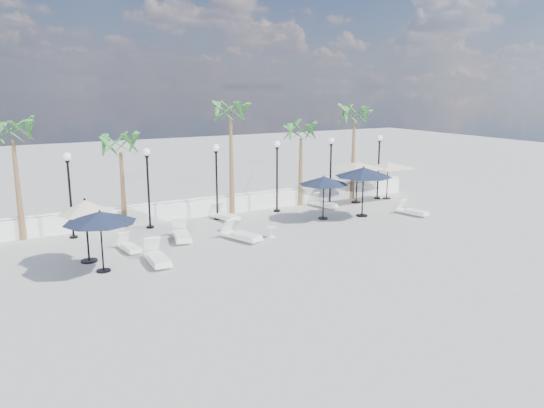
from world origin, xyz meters
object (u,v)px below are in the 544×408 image
lounger_3 (241,234)px  parasol_cream_sq_a (388,162)px  lounger_6 (412,211)px  lounger_4 (224,215)px  parasol_cream_small (85,208)px  parasol_navy_right (324,181)px  parasol_cream_sq_b (357,162)px  lounger_5 (323,203)px  lounger_2 (181,234)px  parasol_navy_left (100,217)px  parasol_navy_mid (364,172)px  lounger_0 (129,246)px  lounger_1 (157,257)px

lounger_3 → parasol_cream_sq_a: bearing=-2.3°
lounger_6 → parasol_cream_sq_a: size_ratio=0.38×
lounger_4 → parasol_cream_small: size_ratio=0.81×
lounger_3 → lounger_4: lounger_3 is taller
parasol_navy_right → parasol_cream_sq_a: parasol_cream_sq_a is taller
parasol_navy_right → parasol_cream_sq_b: size_ratio=0.49×
lounger_4 → lounger_5: lounger_4 is taller
lounger_6 → parasol_cream_small: (-16.38, 0.38, 1.92)m
parasol_navy_right → lounger_2: bearing=-179.4°
lounger_2 → parasol_navy_left: bearing=-134.0°
parasol_navy_left → lounger_6: bearing=3.6°
lounger_4 → parasol_cream_sq_a: bearing=-14.2°
lounger_5 → parasol_navy_right: size_ratio=0.75×
lounger_2 → lounger_6: lounger_2 is taller
lounger_2 → lounger_5: lounger_2 is taller
lounger_2 → lounger_3: (2.29, -1.33, -0.00)m
parasol_navy_mid → parasol_cream_small: bearing=-177.1°
lounger_0 → parasol_cream_sq_a: size_ratio=0.35×
parasol_navy_right → lounger_6: bearing=-19.2°
lounger_3 → parasol_cream_sq_a: 12.29m
lounger_0 → parasol_navy_right: bearing=-3.1°
lounger_1 → parasol_cream_sq_a: (15.78, 4.95, 1.96)m
lounger_5 → lounger_1: bearing=-167.5°
lounger_4 → lounger_6: (9.09, -3.89, -0.02)m
lounger_0 → parasol_navy_mid: size_ratio=0.57×
lounger_0 → lounger_5: bearing=7.1°
lounger_3 → parasol_cream_sq_b: size_ratio=0.42×
parasol_navy_left → lounger_4: bearing=34.9°
lounger_4 → parasol_cream_sq_b: 8.68m
parasol_navy_left → parasol_cream_small: (-0.25, 1.41, 0.11)m
lounger_3 → lounger_5: bearing=8.0°
lounger_0 → parasol_cream_sq_a: parasol_cream_sq_a is taller
lounger_1 → lounger_2: size_ratio=0.97×
lounger_5 → parasol_cream_sq_a: size_ratio=0.39×
lounger_4 → parasol_navy_right: (4.51, -2.28, 1.74)m
lounger_3 → lounger_1: bearing=177.0°
lounger_0 → parasol_cream_sq_b: parasol_cream_sq_b is taller
lounger_6 → parasol_cream_sq_a: (1.64, 3.87, 1.99)m
lounger_6 → parasol_cream_small: 16.49m
lounger_2 → parasol_cream_sq_a: parasol_cream_sq_a is taller
lounger_5 → parasol_navy_mid: (0.59, -2.73, 2.10)m
lounger_4 → parasol_cream_small: 8.30m
lounger_3 → lounger_6: size_ratio=1.15×
lounger_1 → parasol_navy_mid: parasol_navy_mid is taller
lounger_0 → parasol_navy_mid: (12.20, 0.07, 2.12)m
lounger_2 → lounger_5: size_ratio=1.15×
parasol_navy_left → parasol_cream_sq_a: bearing=15.4°
lounger_0 → lounger_4: bearing=20.8°
lounger_6 → parasol_navy_mid: parasol_navy_mid is taller
lounger_6 → parasol_cream_small: size_ratio=0.74×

